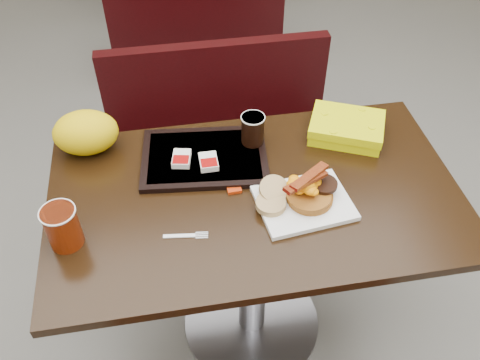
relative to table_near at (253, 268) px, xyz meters
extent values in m
cube|color=slate|center=(0.00, 0.00, -0.38)|extent=(6.00, 7.00, 0.01)
cube|color=white|center=(0.13, -0.07, 0.38)|extent=(0.28, 0.23, 0.02)
cylinder|color=brown|center=(0.14, -0.07, 0.40)|extent=(0.16, 0.16, 0.03)
cylinder|color=black|center=(0.19, -0.05, 0.42)|extent=(0.10, 0.10, 0.01)
ellipsoid|color=#FF9A05|center=(0.13, -0.06, 0.44)|extent=(0.10, 0.09, 0.05)
cylinder|color=tan|center=(0.03, -0.07, 0.40)|extent=(0.11, 0.11, 0.02)
cylinder|color=tan|center=(0.05, -0.03, 0.41)|extent=(0.10, 0.10, 0.05)
cylinder|color=#972905|center=(-0.53, -0.09, 0.44)|extent=(0.10, 0.10, 0.12)
cube|color=white|center=(0.19, -0.07, 0.38)|extent=(0.03, 0.19, 0.00)
cube|color=#B02907|center=(-0.06, 0.02, 0.38)|extent=(0.04, 0.03, 0.01)
cube|color=#8C0504|center=(0.02, 0.08, 0.38)|extent=(0.04, 0.04, 0.01)
cube|color=black|center=(-0.13, 0.17, 0.38)|extent=(0.41, 0.31, 0.02)
cube|color=silver|center=(-0.20, 0.15, 0.40)|extent=(0.07, 0.08, 0.02)
cube|color=silver|center=(-0.12, 0.13, 0.40)|extent=(0.05, 0.07, 0.02)
cylinder|color=black|center=(0.03, 0.21, 0.44)|extent=(0.09, 0.09, 0.10)
cube|color=#D0D403|center=(0.34, 0.21, 0.41)|extent=(0.28, 0.25, 0.06)
ellipsoid|color=#F9BD08|center=(-0.48, 0.28, 0.44)|extent=(0.22, 0.17, 0.14)
camera|label=1|loc=(-0.22, -1.02, 1.46)|focal=38.64mm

